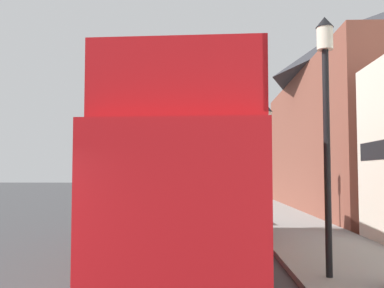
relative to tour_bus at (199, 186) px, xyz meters
name	(u,v)px	position (x,y,z in m)	size (l,w,h in m)	color
ground_plane	(150,212)	(-2.99, 13.98, -1.84)	(144.00, 144.00, 0.00)	#3D3D3F
sidewalk	(277,216)	(3.52, 10.98, -1.77)	(3.19, 108.00, 0.14)	gray
brick_terrace_rear	(349,117)	(8.11, 14.36, 3.41)	(6.00, 18.97, 10.49)	brown
tour_bus	(199,186)	(0.00, 0.00, 0.00)	(2.96, 10.66, 3.99)	red
parked_car_ahead_of_bus	(223,211)	(0.80, 7.33, -1.21)	(1.93, 4.27, 1.32)	navy
lamp_post_nearest	(326,97)	(2.54, -1.99, 1.80)	(0.35, 0.35, 5.13)	black
lamp_post_second	(268,143)	(2.40, 5.49, 1.39)	(0.35, 0.35, 4.45)	black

